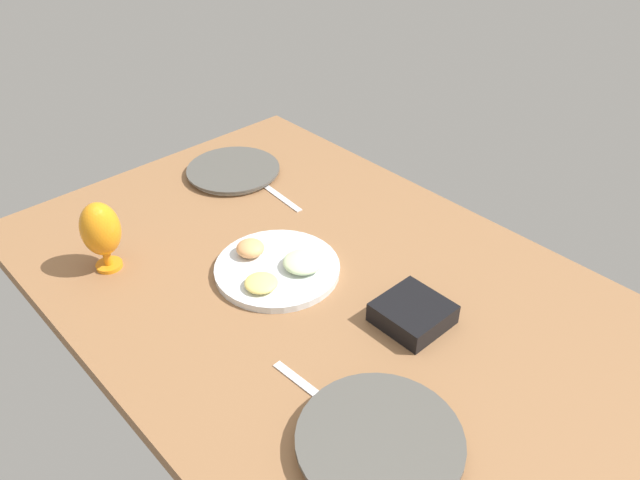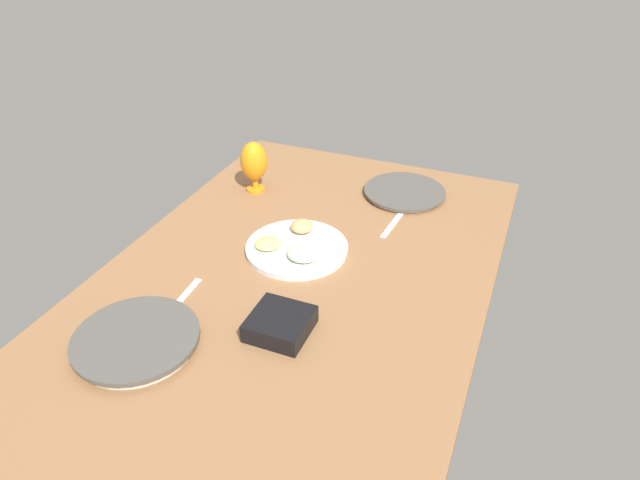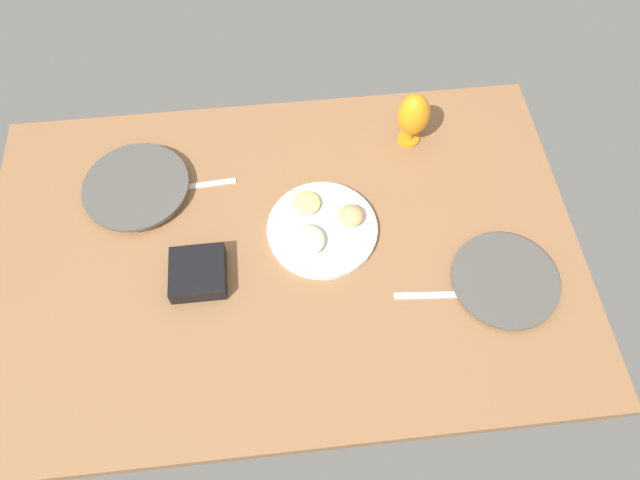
{
  "view_description": "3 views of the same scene",
  "coord_description": "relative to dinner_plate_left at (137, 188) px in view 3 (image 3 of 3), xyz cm",
  "views": [
    {
      "loc": [
        -83.01,
        77.13,
        95.32
      ],
      "look_at": [
        5.97,
        -4.86,
        7.73
      ],
      "focal_mm": 35.38,
      "sensor_mm": 36.0,
      "label": 1
    },
    {
      "loc": [
        -115.56,
        -54.75,
        94.83
      ],
      "look_at": [
        8.26,
        -4.27,
        7.73
      ],
      "focal_mm": 32.11,
      "sensor_mm": 36.0,
      "label": 2
    },
    {
      "loc": [
        2.38,
        -73.19,
        133.63
      ],
      "look_at": [
        9.87,
        -2.86,
        7.73
      ],
      "focal_mm": 31.72,
      "sensor_mm": 36.0,
      "label": 3
    }
  ],
  "objects": [
    {
      "name": "fork_by_left_plate",
      "position": [
        18.87,
        0.14,
        -1.32
      ],
      "size": [
        18.07,
        2.77,
        0.6
      ],
      "primitive_type": "cube",
      "rotation": [
        0.0,
        0.0,
        0.05
      ],
      "color": "silver",
      "rests_on": "ground_plane"
    },
    {
      "name": "hurricane_glass_orange",
      "position": [
        80.05,
        10.27,
        9.16
      ],
      "size": [
        9.32,
        9.32,
        18.11
      ],
      "color": "orange",
      "rests_on": "ground_plane"
    },
    {
      "name": "dinner_plate_left",
      "position": [
        0.0,
        0.0,
        0.0
      ],
      "size": [
        29.87,
        29.87,
        3.12
      ],
      "color": "silver",
      "rests_on": "ground_plane"
    },
    {
      "name": "ground_plane",
      "position": [
        39.6,
        -22.9,
        -3.62
      ],
      "size": [
        160.0,
        104.0,
        4.0
      ],
      "primitive_type": "cube",
      "color": "#8C603D"
    },
    {
      "name": "dinner_plate_right",
      "position": [
        96.29,
        -38.95,
        -0.61
      ],
      "size": [
        27.92,
        27.92,
        1.95
      ],
      "color": "silver",
      "rests_on": "ground_plane"
    },
    {
      "name": "fruit_platter",
      "position": [
        50.67,
        -18.55,
        -0.1
      ],
      "size": [
        30.2,
        30.2,
        5.39
      ],
      "color": "silver",
      "rests_on": "ground_plane"
    },
    {
      "name": "fork_by_right_plate",
      "position": [
        76.06,
        -40.71,
        -1.32
      ],
      "size": [
        18.09,
        3.25,
        0.6
      ],
      "primitive_type": "cube",
      "rotation": [
        0.0,
        0.0,
        -0.08
      ],
      "color": "silver",
      "rests_on": "ground_plane"
    },
    {
      "name": "square_bowl_black",
      "position": [
        17.41,
        -29.16,
        1.04
      ],
      "size": [
        14.28,
        14.28,
        4.78
      ],
      "color": "black",
      "rests_on": "ground_plane"
    }
  ]
}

